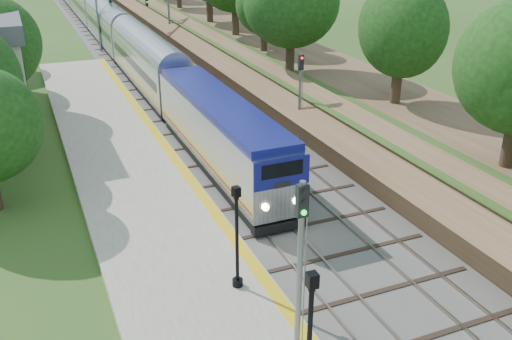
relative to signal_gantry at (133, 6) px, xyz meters
name	(u,v)px	position (x,y,z in m)	size (l,w,h in m)	color
trackbed	(124,41)	(-0.47, 5.01, -4.75)	(9.50, 170.00, 0.28)	#4C4944
platform	(148,205)	(-7.67, -38.99, -4.63)	(6.40, 68.00, 0.38)	gray
yellow_stripe	(200,192)	(-4.82, -38.99, -4.43)	(0.55, 68.00, 0.01)	gold
embankment	(189,21)	(7.88, 5.01, -2.87)	(10.64, 170.00, 11.70)	brown
signal_gantry	(133,6)	(0.00, 0.00, 0.00)	(8.40, 0.38, 6.20)	slate
trees_behind_platform	(8,114)	(-13.64, -34.32, -0.29)	(7.82, 53.32, 7.21)	#332316
train	(110,29)	(-2.47, 1.80, -2.67)	(2.83, 94.15, 4.15)	black
lamppost_far	(237,243)	(-5.98, -47.71, -2.47)	(0.44, 0.44, 4.41)	black
signal_platform	(300,250)	(-5.37, -51.82, -0.55)	(0.37, 0.29, 6.32)	slate
signal_farside	(300,89)	(3.73, -33.84, -1.03)	(0.33, 0.26, 6.00)	slate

